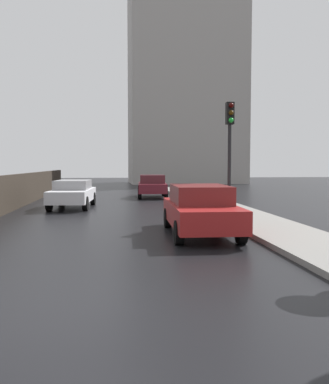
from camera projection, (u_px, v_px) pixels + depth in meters
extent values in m
plane|color=black|center=(95.00, 317.00, 5.74)|extent=(120.00, 120.00, 0.00)
cube|color=silver|center=(73.00, 195.00, 20.09)|extent=(1.98, 4.38, 0.55)
cube|color=gray|center=(73.00, 185.00, 20.18)|extent=(1.64, 2.29, 0.42)
cylinder|color=black|center=(85.00, 204.00, 18.74)|extent=(0.26, 0.65, 0.64)
cylinder|color=black|center=(49.00, 204.00, 18.66)|extent=(0.26, 0.65, 0.64)
cylinder|color=black|center=(93.00, 199.00, 21.55)|extent=(0.26, 0.65, 0.64)
cylinder|color=black|center=(62.00, 199.00, 21.48)|extent=(0.26, 0.65, 0.64)
cube|color=maroon|center=(152.00, 188.00, 26.42)|extent=(1.89, 3.94, 0.56)
cube|color=#461C22|center=(152.00, 179.00, 26.19)|extent=(1.58, 1.93, 0.50)
cylinder|color=black|center=(140.00, 191.00, 27.66)|extent=(0.26, 0.68, 0.67)
cylinder|color=black|center=(163.00, 191.00, 27.75)|extent=(0.26, 0.68, 0.67)
cylinder|color=black|center=(140.00, 193.00, 25.13)|extent=(0.26, 0.68, 0.67)
cylinder|color=black|center=(166.00, 193.00, 25.22)|extent=(0.26, 0.68, 0.67)
cube|color=maroon|center=(200.00, 214.00, 12.40)|extent=(1.87, 4.60, 0.60)
cube|color=maroon|center=(200.00, 194.00, 12.43)|extent=(1.60, 2.41, 0.52)
cylinder|color=black|center=(168.00, 218.00, 13.84)|extent=(0.24, 0.63, 0.62)
cylinder|color=black|center=(217.00, 217.00, 13.98)|extent=(0.24, 0.63, 0.62)
cylinder|color=black|center=(179.00, 233.00, 10.85)|extent=(0.24, 0.63, 0.62)
cylinder|color=black|center=(241.00, 232.00, 10.99)|extent=(0.24, 0.63, 0.62)
cylinder|color=black|center=(229.00, 172.00, 14.76)|extent=(0.12, 0.12, 3.27)
cube|color=black|center=(230.00, 113.00, 14.63)|extent=(0.26, 0.26, 0.75)
sphere|color=#360503|center=(231.00, 105.00, 14.44)|extent=(0.17, 0.17, 0.17)
sphere|color=#392405|center=(231.00, 113.00, 14.46)|extent=(0.17, 0.17, 0.17)
sphere|color=green|center=(231.00, 120.00, 14.47)|extent=(0.17, 0.17, 0.17)
cube|color=#9E9993|center=(186.00, 54.00, 46.15)|extent=(12.43, 7.45, 27.94)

